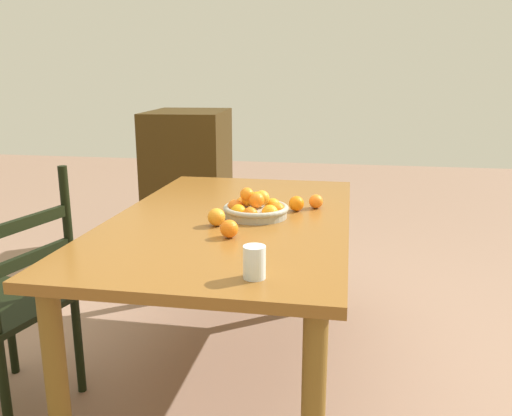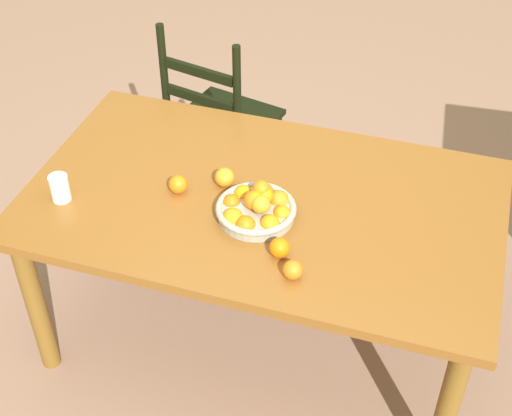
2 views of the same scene
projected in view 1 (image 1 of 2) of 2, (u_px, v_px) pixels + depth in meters
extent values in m
plane|color=#8B6A56|center=(233.00, 366.00, 2.49)|extent=(12.00, 12.00, 0.00)
cube|color=brown|center=(232.00, 220.00, 2.31)|extent=(1.72, 1.02, 0.04)
cylinder|color=brown|center=(313.00, 412.00, 1.59)|extent=(0.07, 0.07, 0.70)
cylinder|color=brown|center=(332.00, 250.00, 3.07)|extent=(0.07, 0.07, 0.70)
cylinder|color=brown|center=(57.00, 384.00, 1.73)|extent=(0.07, 0.07, 0.70)
cylinder|color=brown|center=(193.00, 242.00, 3.21)|extent=(0.07, 0.07, 0.70)
cube|color=black|center=(1.00, 306.00, 2.09)|extent=(0.53, 0.53, 0.03)
cylinder|color=black|center=(10.00, 329.00, 2.39)|extent=(0.04, 0.04, 0.44)
cylinder|color=black|center=(78.00, 345.00, 2.25)|extent=(0.04, 0.04, 0.44)
cylinder|color=black|center=(5.00, 394.00, 1.90)|extent=(0.04, 0.04, 0.44)
cylinder|color=black|center=(68.00, 231.00, 2.12)|extent=(0.04, 0.04, 0.53)
cube|color=black|center=(33.00, 257.00, 1.96)|extent=(0.35, 0.10, 0.04)
cube|color=black|center=(29.00, 222.00, 1.93)|extent=(0.35, 0.10, 0.04)
cube|color=#34230A|center=(189.00, 180.00, 4.14)|extent=(0.83, 0.63, 1.07)
cylinder|color=#9F9D8D|center=(256.00, 213.00, 2.29)|extent=(0.27, 0.27, 0.04)
torus|color=#9F9D8D|center=(256.00, 208.00, 2.29)|extent=(0.29, 0.29, 0.02)
sphere|color=orange|center=(259.00, 204.00, 2.38)|extent=(0.06, 0.06, 0.06)
sphere|color=orange|center=(243.00, 205.00, 2.36)|extent=(0.07, 0.07, 0.07)
sphere|color=orange|center=(235.00, 208.00, 2.30)|extent=(0.07, 0.07, 0.07)
sphere|color=orange|center=(238.00, 212.00, 2.23)|extent=(0.07, 0.07, 0.07)
sphere|color=orange|center=(250.00, 215.00, 2.20)|extent=(0.06, 0.06, 0.06)
sphere|color=orange|center=(270.00, 213.00, 2.22)|extent=(0.07, 0.07, 0.07)
sphere|color=orange|center=(277.00, 210.00, 2.26)|extent=(0.07, 0.07, 0.07)
sphere|color=orange|center=(272.00, 206.00, 2.34)|extent=(0.07, 0.07, 0.07)
sphere|color=orange|center=(247.00, 194.00, 2.29)|extent=(0.06, 0.06, 0.06)
sphere|color=orange|center=(256.00, 200.00, 2.27)|extent=(0.07, 0.07, 0.07)
sphere|color=orange|center=(249.00, 199.00, 2.30)|extent=(0.06, 0.06, 0.06)
sphere|color=orange|center=(256.00, 199.00, 2.27)|extent=(0.06, 0.06, 0.06)
sphere|color=orange|center=(262.00, 198.00, 2.30)|extent=(0.07, 0.07, 0.07)
sphere|color=orange|center=(296.00, 204.00, 2.39)|extent=(0.07, 0.07, 0.07)
sphere|color=orange|center=(216.00, 217.00, 2.15)|extent=(0.07, 0.07, 0.07)
sphere|color=orange|center=(316.00, 201.00, 2.44)|extent=(0.06, 0.06, 0.06)
sphere|color=orange|center=(229.00, 229.00, 2.00)|extent=(0.07, 0.07, 0.07)
cylinder|color=silver|center=(254.00, 262.00, 1.59)|extent=(0.07, 0.07, 0.10)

